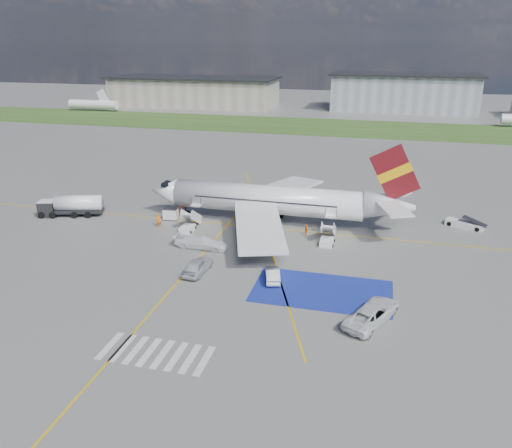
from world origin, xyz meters
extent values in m
plane|color=#60605E|center=(0.00, 0.00, 0.00)|extent=(400.00, 400.00, 0.00)
cube|color=#2D4C1E|center=(0.00, 95.00, 0.01)|extent=(400.00, 30.00, 0.01)
cube|color=gold|center=(0.00, 12.00, 0.01)|extent=(120.00, 0.20, 0.01)
cube|color=gold|center=(-5.00, -10.00, 0.01)|extent=(0.20, 60.00, 0.01)
cube|color=gold|center=(0.00, 12.00, 0.01)|extent=(20.71, 56.45, 0.01)
cube|color=navy|center=(10.00, -4.00, 0.01)|extent=(14.00, 8.00, 0.01)
cube|color=silver|center=(-6.00, -18.00, 0.01)|extent=(0.60, 4.00, 0.01)
cube|color=silver|center=(-4.80, -18.00, 0.01)|extent=(0.60, 4.00, 0.01)
cube|color=silver|center=(-3.60, -18.00, 0.01)|extent=(0.60, 4.00, 0.01)
cube|color=silver|center=(-2.40, -18.00, 0.01)|extent=(0.60, 4.00, 0.01)
cube|color=silver|center=(-1.20, -18.00, 0.01)|extent=(0.60, 4.00, 0.01)
cube|color=silver|center=(0.00, -18.00, 0.01)|extent=(0.60, 4.00, 0.01)
cube|color=silver|center=(1.20, -18.00, 0.01)|extent=(0.60, 4.00, 0.01)
cube|color=silver|center=(2.40, -18.00, 0.01)|extent=(0.60, 4.00, 0.01)
cube|color=gray|center=(-55.00, 130.00, 5.00)|extent=(60.00, 22.00, 10.00)
cube|color=gray|center=(20.00, 135.00, 6.00)|extent=(48.00, 18.00, 12.00)
cylinder|color=white|center=(0.00, 14.00, 3.40)|extent=(26.00, 3.90, 3.90)
cone|color=white|center=(-15.00, 14.00, 3.40)|extent=(4.00, 3.90, 3.90)
cube|color=black|center=(-14.40, 14.00, 4.45)|extent=(1.67, 1.90, 0.82)
cone|color=white|center=(16.20, 14.00, 3.80)|extent=(6.50, 3.90, 3.90)
cube|color=white|center=(1.00, 5.50, 2.80)|extent=(9.86, 15.95, 1.40)
cube|color=white|center=(1.00, 22.50, 2.80)|extent=(9.86, 15.95, 1.40)
cylinder|color=#38383A|center=(0.00, 8.40, 1.40)|extent=(3.40, 2.10, 2.10)
cylinder|color=#38383A|center=(0.00, 19.60, 1.40)|extent=(3.40, 2.10, 2.10)
cube|color=maroon|center=(16.50, 14.00, 8.20)|extent=(6.62, 0.30, 7.45)
cube|color=#F6B40D|center=(16.50, 14.00, 8.20)|extent=(4.36, 0.40, 3.08)
cube|color=white|center=(16.80, 10.80, 4.50)|extent=(4.73, 5.95, 0.49)
cube|color=white|center=(16.80, 17.20, 4.50)|extent=(4.73, 5.95, 0.49)
cube|color=black|center=(0.00, 12.04, 3.75)|extent=(19.50, 0.04, 0.18)
cube|color=black|center=(0.00, 15.96, 3.75)|extent=(19.50, 0.04, 0.18)
cube|color=white|center=(-9.50, 9.85, 1.45)|extent=(1.40, 3.73, 2.32)
cube|color=white|center=(-9.50, 11.75, 2.50)|extent=(1.40, 1.00, 0.12)
cylinder|color=black|center=(-10.20, 11.75, 3.05)|extent=(0.06, 0.06, 1.10)
cylinder|color=black|center=(-8.80, 11.75, 3.05)|extent=(0.06, 0.06, 1.10)
cube|color=white|center=(-9.50, 8.25, 0.35)|extent=(1.60, 2.40, 0.70)
cube|color=white|center=(9.00, 9.85, 1.45)|extent=(1.40, 3.73, 2.32)
cube|color=white|center=(9.00, 11.75, 2.50)|extent=(1.40, 1.00, 0.12)
cylinder|color=black|center=(8.30, 11.75, 3.05)|extent=(0.06, 0.06, 1.10)
cylinder|color=black|center=(9.70, 11.75, 3.05)|extent=(0.06, 0.06, 1.10)
cube|color=white|center=(9.00, 8.25, 0.35)|extent=(1.60, 2.40, 0.70)
cube|color=black|center=(-31.16, 8.93, 1.11)|extent=(2.74, 2.74, 2.21)
cylinder|color=white|center=(-26.83, 10.19, 1.92)|extent=(6.89, 3.94, 2.21)
cube|color=black|center=(-26.83, 10.19, 0.82)|extent=(6.89, 3.94, 0.48)
cube|color=white|center=(-13.39, 11.83, 0.85)|extent=(2.11, 1.38, 1.41)
cube|color=black|center=(-13.39, 11.83, 1.61)|extent=(2.00, 1.27, 0.12)
cube|color=white|center=(26.41, 18.97, 0.40)|extent=(5.09, 3.33, 0.81)
cube|color=black|center=(27.53, 18.51, 1.11)|extent=(3.38, 2.32, 0.90)
imported|color=#B1B4B8|center=(-3.72, -3.18, 0.84)|extent=(2.33, 5.05, 1.68)
imported|color=silver|center=(4.59, -2.85, 0.68)|extent=(2.48, 4.36, 1.36)
imported|color=silver|center=(15.11, -8.57, 1.07)|extent=(4.77, 6.29, 2.14)
imported|color=white|center=(-5.77, 3.39, 0.98)|extent=(5.08, 2.19, 1.97)
imported|color=orange|center=(-13.86, 8.82, 0.92)|extent=(0.80, 0.72, 1.83)
imported|color=#E6530C|center=(-12.10, 12.72, 0.91)|extent=(1.05, 1.12, 1.82)
imported|color=orange|center=(6.08, 10.59, 0.78)|extent=(0.76, 0.98, 1.55)
camera|label=1|loc=(14.66, -49.30, 24.22)|focal=35.00mm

